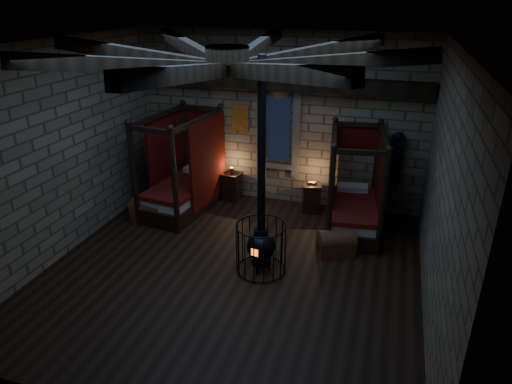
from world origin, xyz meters
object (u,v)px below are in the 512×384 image
(trunk_left, at_px, (149,211))
(stove, at_px, (261,243))
(bed_left, at_px, (184,186))
(trunk_right, at_px, (336,244))
(bed_right, at_px, (352,206))

(trunk_left, xyz_separation_m, stove, (3.11, -1.24, 0.35))
(trunk_left, bearing_deg, stove, -18.66)
(bed_left, height_order, trunk_right, bed_left)
(trunk_right, xyz_separation_m, stove, (-1.30, -1.04, 0.37))
(bed_right, xyz_separation_m, stove, (-1.47, -2.27, 0.05))
(bed_right, bearing_deg, trunk_left, -174.62)
(bed_right, bearing_deg, stove, -130.20)
(bed_left, relative_size, trunk_right, 2.78)
(bed_left, relative_size, bed_right, 1.06)
(bed_right, distance_m, stove, 2.71)
(trunk_right, relative_size, stove, 0.21)
(bed_right, relative_size, stove, 0.56)
(trunk_left, xyz_separation_m, trunk_right, (4.41, -0.20, -0.01))
(trunk_right, bearing_deg, stove, -166.12)
(stove, bearing_deg, bed_right, 67.80)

